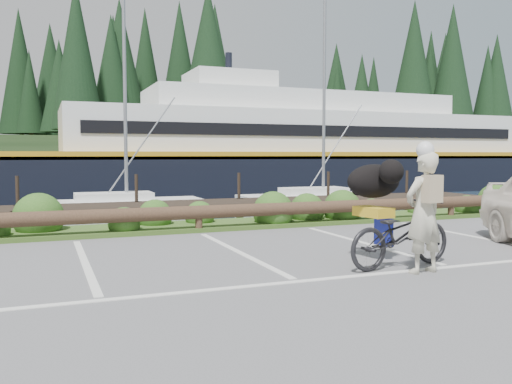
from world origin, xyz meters
The scene contains 7 objects.
ground centered at (0.00, 0.00, 0.00)m, with size 72.00×72.00×0.00m, color #59595C.
harbor_backdrop centered at (0.39, 78.47, 0.00)m, with size 170.00×160.00×30.00m.
vegetation_strip centered at (0.00, 5.30, 0.05)m, with size 34.00×1.60×0.10m, color #3D5B21.
log_rail centered at (0.00, 4.60, 0.00)m, with size 32.00×0.30×0.60m, color #443021, non-canonical shape.
bicycle centered at (1.88, -0.11, 0.51)m, with size 0.68×1.95×1.02m, color black.
cyclist centered at (1.94, -0.56, 0.89)m, with size 0.65×0.42×1.77m, color beige.
dog centered at (1.79, 0.51, 1.30)m, with size 0.95×0.46×0.55m, color black.
Camera 1 is at (-3.20, -6.93, 1.73)m, focal length 38.00 mm.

